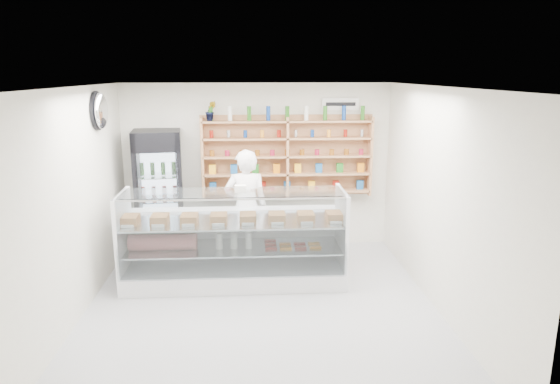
{
  "coord_description": "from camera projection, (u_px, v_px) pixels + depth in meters",
  "views": [
    {
      "loc": [
        -0.12,
        -5.88,
        2.97
      ],
      "look_at": [
        0.29,
        0.9,
        1.33
      ],
      "focal_mm": 32.0,
      "sensor_mm": 36.0,
      "label": 1
    }
  ],
  "objects": [
    {
      "name": "room",
      "position": [
        261.0,
        204.0,
        6.08
      ],
      "size": [
        5.0,
        5.0,
        5.0
      ],
      "color": "#9E9DA2",
      "rests_on": "ground"
    },
    {
      "name": "security_mirror",
      "position": [
        101.0,
        111.0,
        6.88
      ],
      "size": [
        0.15,
        0.5,
        0.5
      ],
      "primitive_type": "ellipsoid",
      "color": "silver",
      "rests_on": "left_wall"
    },
    {
      "name": "wall_sign",
      "position": [
        341.0,
        104.0,
        8.32
      ],
      "size": [
        0.62,
        0.03,
        0.2
      ],
      "primitive_type": "cube",
      "color": "white",
      "rests_on": "back_wall"
    },
    {
      "name": "shop_worker",
      "position": [
        246.0,
        208.0,
        7.71
      ],
      "size": [
        0.69,
        0.47,
        1.84
      ],
      "primitive_type": "imported",
      "rotation": [
        0.0,
        0.0,
        3.18
      ],
      "color": "white",
      "rests_on": "floor"
    },
    {
      "name": "drinks_cooler",
      "position": [
        159.0,
        193.0,
        8.15
      ],
      "size": [
        0.83,
        0.81,
        2.07
      ],
      "rotation": [
        0.0,
        0.0,
        0.12
      ],
      "color": "black",
      "rests_on": "floor"
    },
    {
      "name": "wall_shelving",
      "position": [
        287.0,
        157.0,
        8.34
      ],
      "size": [
        2.84,
        0.28,
        1.33
      ],
      "color": "tan",
      "rests_on": "back_wall"
    },
    {
      "name": "potted_plant",
      "position": [
        211.0,
        111.0,
        8.09
      ],
      "size": [
        0.21,
        0.18,
        0.32
      ],
      "primitive_type": "imported",
      "rotation": [
        0.0,
        0.0,
        0.24
      ],
      "color": "#1E6626",
      "rests_on": "wall_shelving"
    },
    {
      "name": "display_counter",
      "position": [
        235.0,
        258.0,
        7.16
      ],
      "size": [
        3.13,
        0.93,
        1.36
      ],
      "color": "white",
      "rests_on": "floor"
    }
  ]
}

